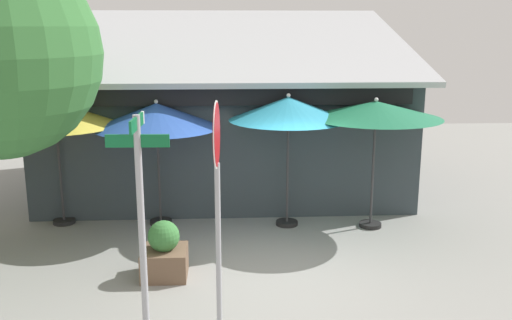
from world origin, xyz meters
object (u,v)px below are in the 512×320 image
object	(u,v)px
street_sign_post	(141,204)
patio_umbrella_royal_blue_center	(157,116)
stop_sign	(217,173)
sidewalk_planter	(164,253)
patio_umbrella_mustard_left	(55,114)
patio_umbrella_teal_right	(288,109)
patio_umbrella_forest_green_far_right	(376,111)

from	to	relation	value
street_sign_post	patio_umbrella_royal_blue_center	world-z (taller)	street_sign_post
stop_sign	patio_umbrella_royal_blue_center	xyz separation A→B (m)	(-1.22, 4.27, 0.05)
patio_umbrella_royal_blue_center	sidewalk_planter	xyz separation A→B (m)	(0.34, -2.49, -1.82)
patio_umbrella_mustard_left	sidewalk_planter	xyz separation A→B (m)	(2.31, -2.63, -1.85)
stop_sign	patio_umbrella_royal_blue_center	bearing A→B (deg)	106.00
patio_umbrella_royal_blue_center	stop_sign	bearing A→B (deg)	-74.00
street_sign_post	stop_sign	world-z (taller)	stop_sign
stop_sign	patio_umbrella_royal_blue_center	world-z (taller)	stop_sign
patio_umbrella_royal_blue_center	sidewalk_planter	distance (m)	3.10
street_sign_post	patio_umbrella_teal_right	world-z (taller)	street_sign_post
patio_umbrella_teal_right	sidewalk_planter	distance (m)	3.74
street_sign_post	sidewalk_planter	distance (m)	2.16
street_sign_post	sidewalk_planter	bearing A→B (deg)	87.43
street_sign_post	stop_sign	xyz separation A→B (m)	(0.96, -0.10, 0.41)
patio_umbrella_teal_right	sidewalk_planter	size ratio (longest dim) A/B	2.86
patio_umbrella_mustard_left	stop_sign	bearing A→B (deg)	-54.07
street_sign_post	patio_umbrella_royal_blue_center	size ratio (longest dim) A/B	1.14
sidewalk_planter	stop_sign	bearing A→B (deg)	-63.48
stop_sign	patio_umbrella_forest_green_far_right	size ratio (longest dim) A/B	1.18
street_sign_post	patio_umbrella_forest_green_far_right	bearing A→B (deg)	43.70
patio_umbrella_mustard_left	patio_umbrella_teal_right	size ratio (longest dim) A/B	0.98
stop_sign	patio_umbrella_mustard_left	bearing A→B (deg)	125.93
patio_umbrella_mustard_left	patio_umbrella_royal_blue_center	xyz separation A→B (m)	(1.97, -0.14, -0.03)
street_sign_post	patio_umbrella_teal_right	distance (m)	4.62
street_sign_post	patio_umbrella_mustard_left	xyz separation A→B (m)	(-2.23, 4.31, 0.49)
patio_umbrella_forest_green_far_right	patio_umbrella_teal_right	bearing A→B (deg)	173.21
patio_umbrella_forest_green_far_right	sidewalk_planter	distance (m)	4.81
patio_umbrella_teal_right	stop_sign	bearing A→B (deg)	-108.00
patio_umbrella_mustard_left	patio_umbrella_teal_right	distance (m)	4.53
patio_umbrella_forest_green_far_right	sidewalk_planter	size ratio (longest dim) A/B	2.79
street_sign_post	sidewalk_planter	size ratio (longest dim) A/B	3.10
patio_umbrella_forest_green_far_right	sidewalk_planter	xyz separation A→B (m)	(-3.87, -2.09, -1.95)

